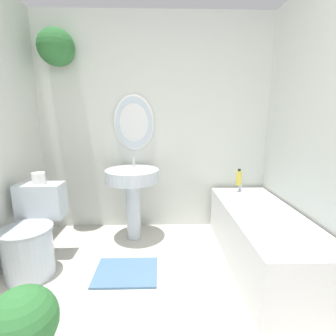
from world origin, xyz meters
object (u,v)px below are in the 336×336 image
(pedestal_sink, at_px, (133,185))
(toilet_paper_roll, at_px, (39,178))
(toilet, at_px, (33,236))
(potted_plant, at_px, (23,327))
(bathtub, at_px, (262,236))
(shampoo_bottle, at_px, (239,178))

(pedestal_sink, xyz_separation_m, toilet_paper_roll, (-0.79, -0.34, 0.16))
(toilet, bearing_deg, potted_plant, -65.69)
(potted_plant, bearing_deg, bathtub, 30.21)
(toilet, relative_size, bathtub, 0.47)
(bathtub, distance_m, potted_plant, 1.85)
(toilet_paper_roll, bearing_deg, shampoo_bottle, 13.12)
(toilet, xyz_separation_m, pedestal_sink, (0.79, 0.55, 0.29))
(shampoo_bottle, distance_m, toilet_paper_roll, 2.01)
(pedestal_sink, height_order, bathtub, pedestal_sink)
(toilet_paper_roll, bearing_deg, potted_plant, -69.90)
(potted_plant, bearing_deg, pedestal_sink, 74.46)
(toilet, relative_size, pedestal_sink, 0.83)
(pedestal_sink, relative_size, shampoo_bottle, 4.78)
(bathtub, distance_m, toilet_paper_roll, 2.06)
(shampoo_bottle, bearing_deg, pedestal_sink, -174.43)
(bathtub, bearing_deg, shampoo_bottle, 93.90)
(pedestal_sink, height_order, potted_plant, pedestal_sink)
(bathtub, bearing_deg, toilet, -178.41)
(shampoo_bottle, xyz_separation_m, potted_plant, (-1.56, -1.53, -0.38))
(toilet, height_order, toilet_paper_roll, toilet_paper_roll)
(toilet, distance_m, bathtub, 1.99)
(bathtub, height_order, shampoo_bottle, shampoo_bottle)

